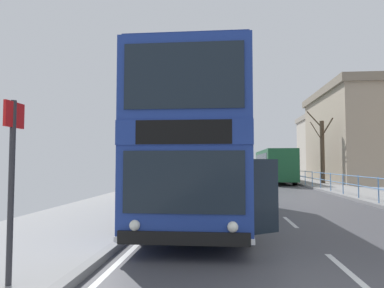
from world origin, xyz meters
name	(u,v)px	position (x,y,z in m)	size (l,w,h in m)	color
double_decker_bus_main	(202,150)	(-2.75, 8.04, 2.26)	(3.25, 10.87, 4.31)	navy
background_bus_far_lane	(274,165)	(2.78, 29.54, 1.65)	(2.66, 10.84, 3.00)	#19512D
pedestrian_railing_far_kerb	(331,179)	(4.45, 18.12, 0.88)	(0.05, 34.53, 1.09)	#598CC6
bus_stop_sign_near	(12,170)	(-4.97, 1.00, 1.71)	(0.08, 0.44, 2.54)	#2D2D33
bare_tree_far_00	(322,149)	(6.35, 26.54, 3.00)	(1.61, 2.16, 6.16)	#4C3D2D
background_building_02	(344,144)	(14.89, 46.35, 4.48)	(10.27, 15.22, 8.92)	#B2A899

